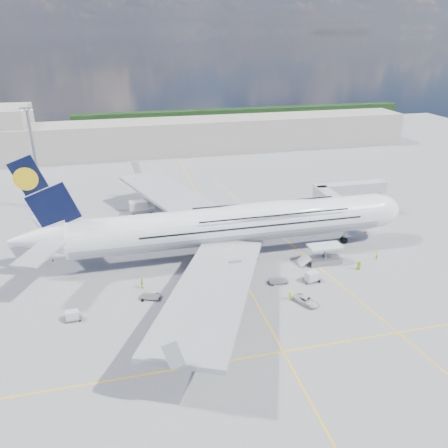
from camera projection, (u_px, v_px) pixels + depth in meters
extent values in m
plane|color=gray|center=(244.00, 280.00, 79.41)|extent=(300.00, 300.00, 0.00)
cube|color=yellow|center=(244.00, 280.00, 79.40)|extent=(0.25, 220.00, 0.01)
cube|color=yellow|center=(283.00, 352.00, 61.60)|extent=(120.00, 0.25, 0.01)
cube|color=yellow|center=(295.00, 248.00, 91.30)|extent=(14.16, 99.06, 0.01)
cylinder|color=white|center=(231.00, 225.00, 85.57)|extent=(62.00, 7.20, 7.20)
cylinder|color=#9EA0A5|center=(231.00, 225.00, 85.63)|extent=(60.76, 7.13, 7.13)
ellipsoid|color=white|center=(270.00, 212.00, 86.49)|extent=(36.00, 6.84, 3.76)
ellipsoid|color=white|center=(373.00, 211.00, 92.21)|extent=(11.52, 7.20, 7.20)
ellipsoid|color=black|center=(387.00, 207.00, 92.66)|extent=(3.84, 4.16, 1.44)
cone|color=white|center=(38.00, 239.00, 77.65)|extent=(10.00, 6.84, 6.84)
cube|color=black|center=(42.00, 192.00, 74.54)|extent=(11.02, 0.46, 14.61)
cylinder|color=yellow|center=(26.00, 179.00, 73.09)|extent=(4.00, 0.60, 4.00)
cube|color=#999EA3|center=(177.00, 199.00, 102.15)|extent=(25.49, 39.15, 3.35)
cube|color=#999EA3|center=(213.00, 288.00, 66.54)|extent=(25.49, 39.15, 3.35)
cylinder|color=#B7BABF|center=(204.00, 219.00, 97.51)|extent=(5.20, 3.50, 3.50)
cylinder|color=#B7BABF|center=(178.00, 204.00, 105.89)|extent=(5.20, 3.50, 3.50)
cylinder|color=#B7BABF|center=(232.00, 274.00, 75.25)|extent=(5.20, 3.50, 3.50)
cylinder|color=#B7BABF|center=(220.00, 312.00, 64.94)|extent=(5.20, 3.50, 3.50)
cylinder|color=gray|center=(345.00, 233.00, 92.77)|extent=(0.44, 0.44, 3.80)
cylinder|color=black|center=(344.00, 240.00, 93.40)|extent=(1.30, 0.90, 1.30)
cylinder|color=gray|center=(231.00, 246.00, 87.42)|extent=(0.56, 0.56, 3.80)
cylinder|color=black|center=(227.00, 245.00, 90.86)|extent=(1.50, 0.90, 1.50)
cube|color=#B7B7BC|center=(329.00, 198.00, 98.46)|extent=(3.00, 10.00, 2.60)
cube|color=#B7B7BC|center=(350.00, 188.00, 104.62)|extent=(18.00, 3.00, 2.60)
cylinder|color=gray|center=(329.00, 207.00, 102.99)|extent=(0.80, 0.80, 7.10)
cylinder|color=black|center=(328.00, 219.00, 104.23)|extent=(0.90, 0.80, 0.90)
cylinder|color=gray|center=(378.00, 199.00, 107.76)|extent=(1.00, 1.00, 7.10)
cube|color=gray|center=(376.00, 211.00, 109.03)|extent=(2.00, 2.00, 0.80)
cylinder|color=#B7B7BC|center=(337.00, 204.00, 95.08)|extent=(3.60, 3.60, 2.80)
cube|color=silver|center=(325.00, 246.00, 84.22)|extent=(6.50, 3.20, 0.35)
cube|color=gray|center=(324.00, 260.00, 85.41)|extent=(6.50, 3.20, 1.10)
cube|color=gray|center=(324.00, 253.00, 84.80)|extent=(0.22, 1.99, 3.00)
cylinder|color=black|center=(314.00, 265.00, 83.86)|extent=(0.70, 0.30, 0.70)
cube|color=silver|center=(304.00, 260.00, 84.33)|extent=(2.16, 2.60, 1.60)
cylinder|color=gray|center=(36.00, 162.00, 105.88)|extent=(0.70, 0.70, 25.00)
cube|color=gray|center=(26.00, 109.00, 100.77)|extent=(3.00, 0.40, 0.60)
cube|color=#B2AD9E|center=(174.00, 137.00, 161.56)|extent=(180.00, 16.00, 12.00)
cube|color=#193814|center=(244.00, 117.00, 210.98)|extent=(160.00, 6.00, 8.00)
cube|color=gray|center=(150.00, 296.00, 73.81)|extent=(3.75, 2.84, 0.20)
cylinder|color=black|center=(142.00, 300.00, 72.98)|extent=(0.49, 0.20, 0.49)
cylinder|color=black|center=(158.00, 294.00, 74.74)|extent=(0.49, 0.20, 0.49)
cube|color=gray|center=(202.00, 284.00, 77.60)|extent=(3.18, 1.92, 0.18)
cylinder|color=black|center=(195.00, 287.00, 76.85)|extent=(0.45, 0.18, 0.45)
cylinder|color=black|center=(208.00, 282.00, 78.45)|extent=(0.45, 0.18, 0.45)
cube|color=silver|center=(201.00, 280.00, 77.28)|extent=(2.37, 1.74, 1.52)
cube|color=gray|center=(223.00, 283.00, 77.86)|extent=(3.10, 2.26, 0.17)
cylinder|color=black|center=(217.00, 286.00, 77.17)|extent=(0.41, 0.17, 0.41)
cylinder|color=black|center=(228.00, 281.00, 78.64)|extent=(0.41, 0.17, 0.41)
cube|color=silver|center=(223.00, 280.00, 77.56)|extent=(2.37, 1.95, 1.39)
cube|color=gray|center=(73.00, 319.00, 68.22)|extent=(2.75, 1.63, 0.16)
cylinder|color=black|center=(66.00, 322.00, 67.57)|extent=(0.39, 0.16, 0.39)
cylinder|color=black|center=(80.00, 316.00, 68.96)|extent=(0.39, 0.16, 0.39)
cube|color=silver|center=(72.00, 315.00, 67.94)|extent=(2.04, 1.48, 1.32)
cube|color=gray|center=(278.00, 281.00, 78.41)|extent=(3.41, 2.02, 0.20)
cylinder|color=black|center=(272.00, 284.00, 77.60)|extent=(0.48, 0.20, 0.48)
cylinder|color=black|center=(284.00, 279.00, 79.33)|extent=(0.48, 0.20, 0.48)
cube|color=gray|center=(312.00, 280.00, 78.84)|extent=(3.38, 2.41, 0.18)
cylinder|color=black|center=(307.00, 283.00, 78.09)|extent=(0.45, 0.18, 0.45)
cylinder|color=black|center=(316.00, 278.00, 79.69)|extent=(0.45, 0.18, 0.45)
cube|color=silver|center=(312.00, 276.00, 78.51)|extent=(2.57, 2.09, 1.53)
cube|color=silver|center=(188.00, 322.00, 66.83)|extent=(3.19, 2.04, 1.37)
cube|color=black|center=(188.00, 317.00, 66.49)|extent=(1.33, 1.48, 0.53)
cylinder|color=black|center=(182.00, 327.00, 66.25)|extent=(0.67, 0.26, 0.67)
cylinder|color=black|center=(194.00, 320.00, 67.73)|extent=(0.67, 0.26, 0.67)
cube|color=gray|center=(189.00, 228.00, 98.17)|extent=(7.47, 3.95, 2.18)
cube|color=silver|center=(185.00, 219.00, 97.17)|extent=(5.67, 3.70, 2.40)
cube|color=silver|center=(201.00, 222.00, 98.36)|extent=(2.42, 2.85, 1.75)
cube|color=black|center=(204.00, 221.00, 98.43)|extent=(0.59, 2.17, 0.98)
cylinder|color=black|center=(200.00, 231.00, 97.76)|extent=(1.20, 0.38, 1.20)
cylinder|color=black|center=(178.00, 228.00, 98.97)|extent=(1.20, 0.38, 1.20)
cube|color=#EA570C|center=(185.00, 223.00, 97.48)|extent=(5.74, 3.76, 0.55)
cube|color=gray|center=(142.00, 212.00, 107.28)|extent=(6.10, 2.31, 1.87)
cube|color=silver|center=(139.00, 205.00, 106.43)|extent=(4.52, 2.39, 2.06)
cube|color=silver|center=(151.00, 208.00, 107.44)|extent=(1.71, 2.17, 1.50)
cube|color=black|center=(154.00, 207.00, 107.51)|extent=(0.16, 1.87, 0.84)
cylinder|color=black|center=(151.00, 214.00, 106.93)|extent=(1.03, 0.33, 1.03)
cylinder|color=black|center=(133.00, 212.00, 107.97)|extent=(1.03, 0.33, 1.03)
imported|color=silver|center=(306.00, 300.00, 72.32)|extent=(3.99, 4.98, 1.26)
imported|color=#C7E618|center=(377.00, 256.00, 86.08)|extent=(0.86, 0.77, 1.97)
imported|color=#B1E818|center=(360.00, 266.00, 82.41)|extent=(1.07, 0.95, 1.85)
imported|color=#9FEF19|center=(142.00, 283.00, 76.52)|extent=(0.65, 1.21, 1.96)
imported|color=#A3EF19|center=(358.00, 266.00, 82.81)|extent=(0.85, 0.86, 1.51)
imported|color=#BFF91A|center=(290.00, 295.00, 73.19)|extent=(1.25, 0.86, 1.78)
cone|color=#EA570C|center=(366.00, 232.00, 98.09)|extent=(0.48, 0.48, 0.61)
cube|color=#EA570C|center=(366.00, 233.00, 98.21)|extent=(0.41, 0.41, 0.03)
cone|color=#EA570C|center=(180.00, 226.00, 100.95)|extent=(0.40, 0.40, 0.51)
cube|color=#EA570C|center=(180.00, 227.00, 101.04)|extent=(0.35, 0.35, 0.03)
cone|color=#EA570C|center=(153.00, 215.00, 107.16)|extent=(0.37, 0.37, 0.48)
cube|color=#EA570C|center=(153.00, 216.00, 107.25)|extent=(0.32, 0.32, 0.03)
cone|color=#EA570C|center=(243.00, 277.00, 79.76)|extent=(0.48, 0.48, 0.61)
cube|color=#EA570C|center=(243.00, 279.00, 79.87)|extent=(0.41, 0.41, 0.03)
cone|color=#EA570C|center=(179.00, 322.00, 67.33)|extent=(0.47, 0.47, 0.60)
cube|color=#EA570C|center=(179.00, 324.00, 67.45)|extent=(0.41, 0.41, 0.03)
cone|color=#EA570C|center=(53.00, 260.00, 85.97)|extent=(0.42, 0.42, 0.54)
cube|color=#EA570C|center=(53.00, 261.00, 86.07)|extent=(0.37, 0.37, 0.03)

